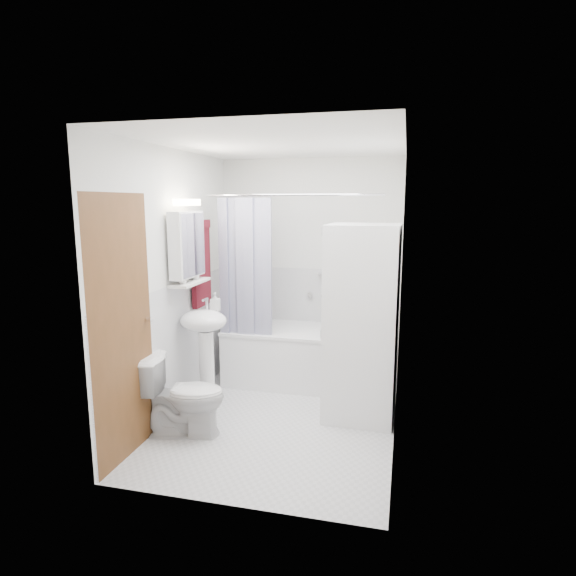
% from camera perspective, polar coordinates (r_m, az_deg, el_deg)
% --- Properties ---
extents(floor, '(2.60, 2.60, 0.00)m').
position_cam_1_polar(floor, '(4.50, -0.84, -15.24)').
color(floor, silver).
rests_on(floor, ground).
extents(room_walls, '(2.60, 2.60, 2.60)m').
position_cam_1_polar(room_walls, '(4.09, -0.90, 3.91)').
color(room_walls, white).
rests_on(room_walls, ground).
extents(wainscot, '(1.98, 2.58, 2.58)m').
position_cam_1_polar(wainscot, '(4.55, 0.07, -6.86)').
color(wainscot, white).
rests_on(wainscot, ground).
extents(door, '(0.05, 2.00, 2.00)m').
position_cam_1_polar(door, '(4.03, -16.12, -3.62)').
color(door, brown).
rests_on(door, ground).
extents(bathtub, '(1.56, 0.74, 0.59)m').
position_cam_1_polar(bathtub, '(5.22, 1.33, -7.73)').
color(bathtub, white).
rests_on(bathtub, ground).
extents(tub_spout, '(0.04, 0.12, 0.04)m').
position_cam_1_polar(tub_spout, '(5.36, 4.21, -0.82)').
color(tub_spout, silver).
rests_on(tub_spout, room_walls).
extents(curtain_rod, '(1.74, 0.02, 0.02)m').
position_cam_1_polar(curtain_rod, '(4.67, 0.58, 10.99)').
color(curtain_rod, silver).
rests_on(curtain_rod, room_walls).
extents(shower_curtain, '(0.55, 0.02, 1.45)m').
position_cam_1_polar(shower_curtain, '(4.86, -5.13, 2.04)').
color(shower_curtain, '#151447').
rests_on(shower_curtain, curtain_rod).
extents(sink, '(0.44, 0.37, 1.04)m').
position_cam_1_polar(sink, '(4.56, -9.87, -5.63)').
color(sink, white).
rests_on(sink, ground).
extents(medicine_cabinet, '(0.13, 0.50, 0.71)m').
position_cam_1_polar(medicine_cabinet, '(4.49, -11.86, 5.26)').
color(medicine_cabinet, white).
rests_on(medicine_cabinet, room_walls).
extents(shelf, '(0.18, 0.54, 0.02)m').
position_cam_1_polar(shelf, '(4.53, -11.52, 0.65)').
color(shelf, silver).
rests_on(shelf, room_walls).
extents(shower_caddy, '(0.22, 0.06, 0.02)m').
position_cam_1_polar(shower_caddy, '(5.30, 4.75, 1.63)').
color(shower_caddy, silver).
rests_on(shower_caddy, room_walls).
extents(towel, '(0.07, 0.36, 0.87)m').
position_cam_1_polar(towel, '(4.86, -10.27, 3.06)').
color(towel, '#501412').
rests_on(towel, room_walls).
extents(washer_dryer, '(0.65, 0.63, 1.74)m').
position_cam_1_polar(washer_dryer, '(4.35, 8.71, -4.07)').
color(washer_dryer, white).
rests_on(washer_dryer, ground).
extents(toilet, '(0.75, 0.52, 0.68)m').
position_cam_1_polar(toilet, '(4.21, -12.26, -12.36)').
color(toilet, white).
rests_on(toilet, ground).
extents(soap_pump, '(0.08, 0.17, 0.08)m').
position_cam_1_polar(soap_pump, '(4.64, -8.61, -2.19)').
color(soap_pump, gray).
rests_on(soap_pump, sink).
extents(shelf_bottle, '(0.07, 0.18, 0.07)m').
position_cam_1_polar(shelf_bottle, '(4.39, -12.37, 0.95)').
color(shelf_bottle, gray).
rests_on(shelf_bottle, shelf).
extents(shelf_cup, '(0.10, 0.09, 0.10)m').
position_cam_1_polar(shelf_cup, '(4.63, -10.92, 1.66)').
color(shelf_cup, gray).
rests_on(shelf_cup, shelf).
extents(shampoo_a, '(0.13, 0.17, 0.13)m').
position_cam_1_polar(shampoo_a, '(5.27, 6.23, 2.39)').
color(shampoo_a, gray).
rests_on(shampoo_a, shower_caddy).
extents(shampoo_b, '(0.08, 0.21, 0.08)m').
position_cam_1_polar(shampoo_b, '(5.26, 7.52, 2.07)').
color(shampoo_b, '#22518A').
rests_on(shampoo_b, shower_caddy).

